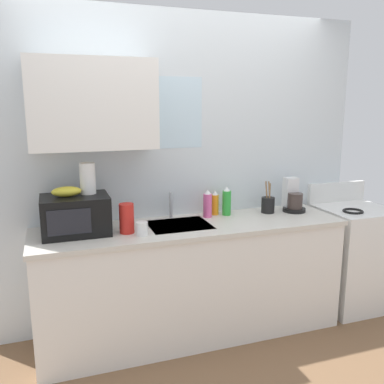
{
  "coord_description": "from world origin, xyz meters",
  "views": [
    {
      "loc": [
        -0.99,
        -2.86,
        1.79
      ],
      "look_at": [
        0.0,
        0.0,
        1.15
      ],
      "focal_mm": 38.8,
      "sensor_mm": 36.0,
      "label": 1
    }
  ],
  "objects": [
    {
      "name": "dish_soap_bottle_pink",
      "position": [
        0.18,
        0.15,
        1.01
      ],
      "size": [
        0.07,
        0.07,
        0.23
      ],
      "color": "#E55999",
      "rests_on": "counter_unit"
    },
    {
      "name": "cereal_canister",
      "position": [
        -0.5,
        -0.05,
        1.01
      ],
      "size": [
        0.1,
        0.1,
        0.21
      ],
      "primitive_type": "cylinder",
      "color": "red",
      "rests_on": "counter_unit"
    },
    {
      "name": "dish_soap_bottle_orange",
      "position": [
        0.27,
        0.21,
        0.99
      ],
      "size": [
        0.06,
        0.06,
        0.2
      ],
      "color": "orange",
      "rests_on": "counter_unit"
    },
    {
      "name": "banana_bunch",
      "position": [
        -0.89,
        0.05,
        1.2
      ],
      "size": [
        0.2,
        0.11,
        0.07
      ],
      "primitive_type": "ellipsoid",
      "color": "gold",
      "rests_on": "microwave"
    },
    {
      "name": "microwave",
      "position": [
        -0.84,
        0.05,
        1.04
      ],
      "size": [
        0.46,
        0.35,
        0.27
      ],
      "color": "black",
      "rests_on": "counter_unit"
    },
    {
      "name": "dish_soap_bottle_green",
      "position": [
        0.36,
        0.16,
        1.01
      ],
      "size": [
        0.07,
        0.07,
        0.24
      ],
      "color": "green",
      "rests_on": "counter_unit"
    },
    {
      "name": "sink_faucet",
      "position": [
        -0.1,
        0.24,
        1.0
      ],
      "size": [
        0.03,
        0.03,
        0.21
      ],
      "primitive_type": "cylinder",
      "color": "#B2B5BA",
      "rests_on": "counter_unit"
    },
    {
      "name": "mug_white",
      "position": [
        -0.42,
        -0.14,
        0.95
      ],
      "size": [
        0.08,
        0.08,
        0.09
      ],
      "primitive_type": "cylinder",
      "color": "white",
      "rests_on": "counter_unit"
    },
    {
      "name": "counter_unit",
      "position": [
        -0.0,
        0.0,
        0.46
      ],
      "size": [
        2.36,
        0.63,
        0.9
      ],
      "color": "white",
      "rests_on": "ground"
    },
    {
      "name": "coffee_maker",
      "position": [
        0.94,
        0.11,
        1.0
      ],
      "size": [
        0.19,
        0.21,
        0.28
      ],
      "color": "black",
      "rests_on": "counter_unit"
    },
    {
      "name": "kitchen_wall_assembly",
      "position": [
        -0.12,
        0.31,
        1.35
      ],
      "size": [
        3.13,
        0.42,
        2.5
      ],
      "color": "silver",
      "rests_on": "ground"
    },
    {
      "name": "utensil_crock",
      "position": [
        0.71,
        0.12,
        0.97
      ],
      "size": [
        0.11,
        0.11,
        0.27
      ],
      "color": "black",
      "rests_on": "counter_unit"
    },
    {
      "name": "paper_towel_roll",
      "position": [
        -0.74,
        0.1,
        1.28
      ],
      "size": [
        0.11,
        0.11,
        0.22
      ],
      "primitive_type": "cylinder",
      "color": "white",
      "rests_on": "microwave"
    },
    {
      "name": "stove_range",
      "position": [
        1.52,
        0.0,
        0.46
      ],
      "size": [
        0.6,
        0.6,
        1.08
      ],
      "color": "white",
      "rests_on": "ground"
    }
  ]
}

